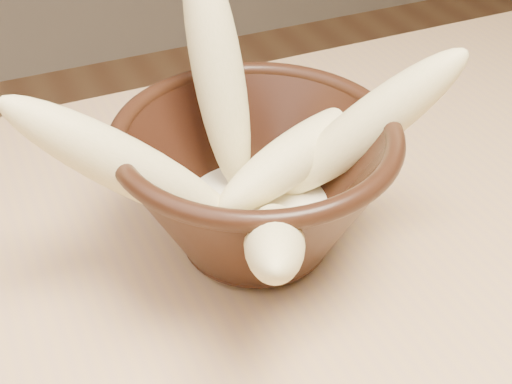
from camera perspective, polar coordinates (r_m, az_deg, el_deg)
bowl at (r=0.51m, az=0.00°, el=0.85°), size 0.20×0.20×0.11m
milk_puddle at (r=0.52m, az=0.00°, el=-1.55°), size 0.11×0.11×0.02m
banana_upright at (r=0.52m, az=-3.09°, el=9.76°), size 0.04×0.10×0.18m
banana_left at (r=0.47m, az=-10.27°, el=2.05°), size 0.17×0.08×0.14m
banana_right at (r=0.51m, az=9.01°, el=5.28°), size 0.15×0.08×0.14m
banana_across at (r=0.52m, az=3.24°, el=2.96°), size 0.16×0.09×0.06m
banana_front at (r=0.44m, az=1.48°, el=-3.87°), size 0.10×0.15×0.11m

